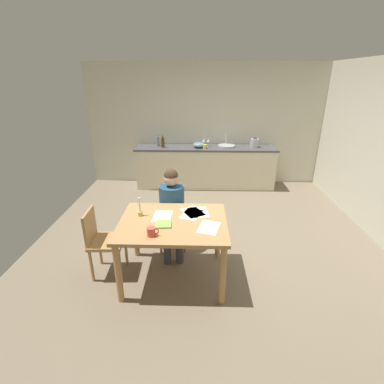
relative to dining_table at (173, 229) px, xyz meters
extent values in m
cube|color=#7A6B56|center=(0.43, 0.90, -0.69)|extent=(5.20, 5.20, 0.04)
cube|color=beige|center=(0.43, 3.50, 0.63)|extent=(5.20, 0.12, 2.60)
cube|color=beige|center=(0.43, 3.14, -0.24)|extent=(2.99, 0.60, 0.86)
cube|color=#4C4C51|center=(0.43, 3.14, 0.21)|extent=(3.03, 0.64, 0.04)
cube|color=tan|center=(0.00, 0.00, 0.09)|extent=(1.24, 0.98, 0.04)
cylinder|color=tan|center=(-0.56, -0.43, -0.30)|extent=(0.07, 0.07, 0.73)
cylinder|color=tan|center=(0.56, -0.43, -0.30)|extent=(0.07, 0.07, 0.73)
cylinder|color=tan|center=(-0.56, 0.43, -0.30)|extent=(0.07, 0.07, 0.73)
cylinder|color=tan|center=(0.56, 0.43, -0.30)|extent=(0.07, 0.07, 0.73)
cube|color=tan|center=(-0.08, 0.67, -0.21)|extent=(0.44, 0.44, 0.04)
cube|color=tan|center=(-0.10, 0.85, 0.00)|extent=(0.36, 0.07, 0.40)
cylinder|color=tan|center=(-0.23, 0.48, -0.44)|extent=(0.04, 0.04, 0.45)
cylinder|color=tan|center=(0.11, 0.52, -0.44)|extent=(0.04, 0.04, 0.45)
cylinder|color=tan|center=(-0.26, 0.82, -0.44)|extent=(0.04, 0.04, 0.45)
cylinder|color=tan|center=(0.07, 0.86, -0.44)|extent=(0.04, 0.04, 0.45)
cylinder|color=navy|center=(-0.08, 0.65, 0.03)|extent=(0.35, 0.35, 0.50)
sphere|color=#D8AD8C|center=(-0.08, 0.65, 0.39)|extent=(0.20, 0.20, 0.20)
sphere|color=#473323|center=(-0.08, 0.65, 0.43)|extent=(0.19, 0.19, 0.19)
cylinder|color=#383847|center=(-0.14, 0.45, -0.22)|extent=(0.17, 0.39, 0.13)
cylinder|color=#383847|center=(-0.11, 0.26, -0.44)|extent=(0.10, 0.10, 0.45)
cylinder|color=#383847|center=(0.02, 0.47, -0.22)|extent=(0.17, 0.39, 0.13)
cylinder|color=#383847|center=(0.04, 0.28, -0.44)|extent=(0.10, 0.10, 0.45)
cube|color=tan|center=(-0.82, 0.06, -0.22)|extent=(0.41, 0.41, 0.04)
cube|color=tan|center=(-1.00, 0.05, -0.01)|extent=(0.04, 0.36, 0.40)
cylinder|color=tan|center=(-0.64, -0.10, -0.45)|extent=(0.04, 0.04, 0.44)
cylinder|color=tan|center=(-0.65, 0.24, -0.45)|extent=(0.04, 0.04, 0.44)
cylinder|color=tan|center=(-0.98, -0.12, -0.45)|extent=(0.04, 0.04, 0.44)
cylinder|color=tan|center=(-0.99, 0.22, -0.45)|extent=(0.04, 0.04, 0.44)
cylinder|color=#D84C3F|center=(-0.20, -0.32, 0.16)|extent=(0.09, 0.09, 0.10)
torus|color=#D84C3F|center=(-0.15, -0.32, 0.16)|extent=(0.07, 0.01, 0.07)
cylinder|color=gold|center=(-0.40, 0.13, 0.13)|extent=(0.06, 0.06, 0.05)
cylinder|color=white|center=(-0.40, 0.13, 0.25)|extent=(0.02, 0.02, 0.18)
cube|color=#8AB752|center=(-0.10, -0.09, 0.12)|extent=(0.19, 0.19, 0.02)
cube|color=white|center=(-0.14, 0.12, 0.11)|extent=(0.22, 0.31, 0.00)
cube|color=white|center=(0.41, -0.13, 0.11)|extent=(0.28, 0.34, 0.00)
cube|color=white|center=(0.22, 0.24, 0.11)|extent=(0.33, 0.36, 0.00)
cube|color=white|center=(0.30, 0.24, 0.11)|extent=(0.26, 0.33, 0.00)
cube|color=white|center=(0.21, 0.18, 0.11)|extent=(0.29, 0.35, 0.00)
cylinder|color=#B2B7BC|center=(0.88, 3.14, 0.25)|extent=(0.36, 0.36, 0.04)
cylinder|color=silver|center=(0.88, 3.30, 0.35)|extent=(0.02, 0.02, 0.24)
cylinder|color=#8C999E|center=(-0.62, 3.19, 0.34)|extent=(0.07, 0.07, 0.21)
cylinder|color=#8C999E|center=(-0.62, 3.19, 0.47)|extent=(0.03, 0.03, 0.05)
cylinder|color=#593319|center=(-0.49, 3.07, 0.34)|extent=(0.07, 0.07, 0.20)
cylinder|color=#593319|center=(-0.49, 3.07, 0.46)|extent=(0.03, 0.03, 0.05)
ellipsoid|color=#668C99|center=(0.28, 3.07, 0.29)|extent=(0.25, 0.25, 0.11)
cylinder|color=#B7BABF|center=(1.48, 3.14, 0.32)|extent=(0.18, 0.18, 0.18)
cone|color=#262628|center=(1.48, 3.14, 0.43)|extent=(0.11, 0.11, 0.04)
cylinder|color=silver|center=(0.49, 3.29, 0.24)|extent=(0.06, 0.06, 0.00)
cylinder|color=silver|center=(0.49, 3.29, 0.27)|extent=(0.01, 0.01, 0.07)
cone|color=silver|center=(0.49, 3.29, 0.35)|extent=(0.07, 0.07, 0.08)
cylinder|color=silver|center=(0.39, 3.29, 0.24)|extent=(0.06, 0.06, 0.00)
cylinder|color=silver|center=(0.39, 3.29, 0.27)|extent=(0.01, 0.01, 0.07)
cone|color=silver|center=(0.39, 3.29, 0.35)|extent=(0.07, 0.07, 0.08)
cylinder|color=#F2CC4C|center=(0.41, 2.99, 0.28)|extent=(0.08, 0.08, 0.09)
torus|color=#F2CC4C|center=(0.46, 2.99, 0.28)|extent=(0.06, 0.01, 0.06)
camera|label=1|loc=(0.30, -2.83, 1.65)|focal=26.15mm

